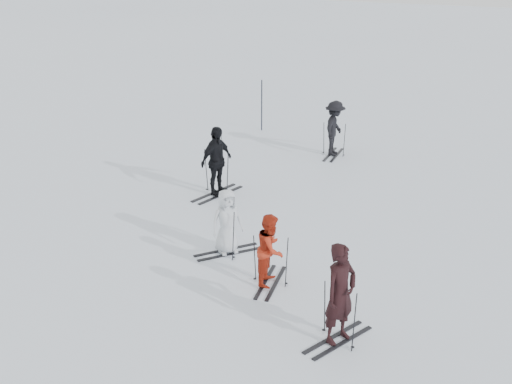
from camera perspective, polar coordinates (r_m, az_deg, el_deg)
ground at (r=15.35m, az=-1.55°, el=-4.73°), size 120.00×120.00×0.00m
skier_near_dark at (r=11.58m, az=7.50°, el=-9.07°), size 0.71×0.82×1.91m
skier_red at (r=13.40m, az=1.31°, el=-5.20°), size 0.69×0.83×1.55m
skier_grey at (r=14.69m, az=-2.59°, el=-2.72°), size 0.86×0.89×1.54m
skier_uphill_left at (r=17.97m, az=-3.54°, el=2.70°), size 0.77×1.24×1.97m
skier_uphill_far at (r=21.48m, az=6.99°, el=5.59°), size 0.73×1.21×1.82m
skis_near_dark at (r=11.78m, az=7.41°, el=-10.65°), size 1.79×1.42×1.16m
skis_red at (r=13.50m, az=1.31°, el=-6.00°), size 1.65×1.03×1.13m
skis_grey at (r=14.76m, az=-2.58°, el=-3.33°), size 1.80×1.72×1.19m
skis_uphill_left at (r=18.08m, az=-3.51°, el=1.75°), size 2.02×1.42×1.33m
skis_uphill_far at (r=21.57m, az=6.95°, el=4.73°), size 1.62×0.91×1.15m
piste_marker at (r=24.19m, az=0.51°, el=7.71°), size 0.05×0.05×1.92m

